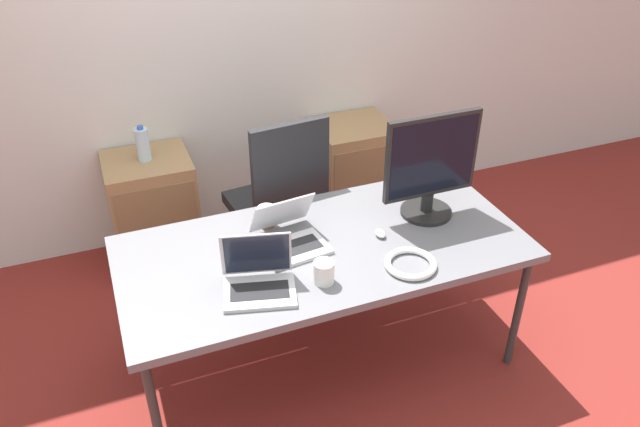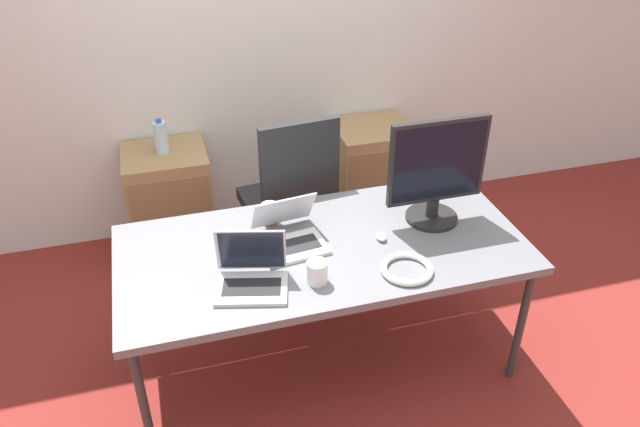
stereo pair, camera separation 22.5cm
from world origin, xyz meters
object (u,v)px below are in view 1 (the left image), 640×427
object	(u,v)px
laptop_right	(259,279)
cable_coil	(411,264)
coffee_cup_white	(324,272)
cabinet_left	(154,210)
monitor	(431,167)
laptop_left	(290,236)
mouse	(380,234)
coffee_cup_brown	(267,216)
office_chair	(279,217)
water_bottle	(143,144)
cabinet_right	(353,172)

from	to	relation	value
laptop_right	cable_coil	xyz separation A→B (m)	(0.67, -0.10, -0.03)
laptop_right	coffee_cup_white	distance (m)	0.28
cabinet_left	laptop_right	world-z (taller)	laptop_right
cable_coil	laptop_right	bearing A→B (deg)	171.64
monitor	laptop_left	bearing A→B (deg)	-179.49
laptop_right	monitor	xyz separation A→B (m)	(0.95, 0.26, 0.21)
monitor	mouse	xyz separation A→B (m)	(-0.30, -0.10, -0.24)
laptop_right	coffee_cup_brown	distance (m)	0.48
office_chair	mouse	distance (m)	0.90
laptop_left	mouse	size ratio (longest dim) A/B	5.21
monitor	mouse	world-z (taller)	monitor
cabinet_left	laptop_left	xyz separation A→B (m)	(0.50, -1.14, 0.41)
cabinet_left	water_bottle	world-z (taller)	water_bottle
cabinet_left	monitor	size ratio (longest dim) A/B	1.32
monitor	cable_coil	size ratio (longest dim) A/B	2.28
cabinet_left	office_chair	bearing A→B (deg)	-33.03
laptop_left	cable_coil	xyz separation A→B (m)	(0.44, -0.35, -0.03)
cabinet_left	laptop_right	distance (m)	1.48
monitor	coffee_cup_brown	distance (m)	0.82
cabinet_right	coffee_cup_brown	size ratio (longest dim) A/B	6.82
coffee_cup_brown	office_chair	bearing A→B (deg)	67.11
monitor	coffee_cup_brown	bearing A→B (deg)	166.41
cabinet_right	mouse	world-z (taller)	mouse
water_bottle	monitor	size ratio (longest dim) A/B	0.40
laptop_left	laptop_right	bearing A→B (deg)	-131.91
coffee_cup_white	cable_coil	xyz separation A→B (m)	(0.40, -0.04, -0.04)
cable_coil	water_bottle	bearing A→B (deg)	122.29
coffee_cup_white	cable_coil	bearing A→B (deg)	-5.80
coffee_cup_brown	cable_coil	xyz separation A→B (m)	(0.49, -0.54, -0.04)
cable_coil	office_chair	bearing A→B (deg)	104.63
coffee_cup_brown	cabinet_left	bearing A→B (deg)	115.48
office_chair	mouse	bearing A→B (deg)	-72.35
laptop_left	coffee_cup_brown	size ratio (longest dim) A/B	3.47
cabinet_right	monitor	world-z (taller)	monitor
cabinet_right	laptop_right	bearing A→B (deg)	-127.22
coffee_cup_brown	laptop_right	bearing A→B (deg)	-111.28
cabinet_right	cable_coil	xyz separation A→B (m)	(-0.39, -1.49, 0.38)
monitor	coffee_cup_white	bearing A→B (deg)	-154.83
laptop_left	cable_coil	bearing A→B (deg)	-38.66
laptop_left	coffee_cup_brown	world-z (taller)	laptop_left
coffee_cup_white	coffee_cup_brown	size ratio (longest dim) A/B	0.99
cabinet_left	cable_coil	bearing A→B (deg)	-57.68
mouse	coffee_cup_white	world-z (taller)	coffee_cup_white
monitor	office_chair	bearing A→B (deg)	128.49
cabinet_left	coffee_cup_brown	world-z (taller)	coffee_cup_brown
cabinet_right	monitor	distance (m)	1.30
laptop_right	coffee_cup_brown	bearing A→B (deg)	68.72
coffee_cup_white	office_chair	bearing A→B (deg)	83.30
office_chair	coffee_cup_white	xyz separation A→B (m)	(-0.12, -1.02, 0.36)
office_chair	laptop_left	bearing A→B (deg)	-103.00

